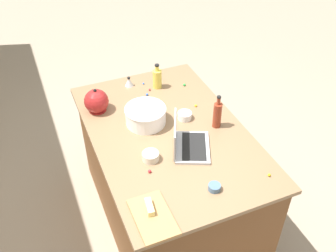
# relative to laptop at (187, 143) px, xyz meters

# --- Properties ---
(ground_plane) EXTENTS (12.00, 12.00, 0.00)m
(ground_plane) POSITION_rel_laptop_xyz_m (0.20, 0.05, -0.95)
(ground_plane) COLOR gray
(island_counter) EXTENTS (1.59, 1.03, 0.90)m
(island_counter) POSITION_rel_laptop_xyz_m (0.20, 0.05, -0.50)
(island_counter) COLOR brown
(island_counter) RESTS_ON ground
(laptop) EXTENTS (0.37, 0.34, 0.22)m
(laptop) POSITION_rel_laptop_xyz_m (0.00, 0.00, 0.00)
(laptop) COLOR #B7B7BC
(laptop) RESTS_ON island_counter
(mixing_bowl_large) EXTENTS (0.29, 0.29, 0.13)m
(mixing_bowl_large) POSITION_rel_laptop_xyz_m (0.36, 0.15, 0.02)
(mixing_bowl_large) COLOR white
(mixing_bowl_large) RESTS_ON island_counter
(bottle_oil) EXTENTS (0.07, 0.07, 0.21)m
(bottle_oil) POSITION_rel_laptop_xyz_m (0.76, -0.09, 0.04)
(bottle_oil) COLOR #DBC64C
(bottle_oil) RESTS_ON island_counter
(bottle_soy) EXTENTS (0.06, 0.06, 0.25)m
(bottle_soy) POSITION_rel_laptop_xyz_m (0.13, -0.29, 0.05)
(bottle_soy) COLOR maroon
(bottle_soy) RESTS_ON island_counter
(kettle) EXTENTS (0.21, 0.18, 0.20)m
(kettle) POSITION_rel_laptop_xyz_m (0.64, 0.43, 0.03)
(kettle) COLOR maroon
(kettle) RESTS_ON island_counter
(cutting_board) EXTENTS (0.32, 0.20, 0.02)m
(cutting_board) POSITION_rel_laptop_xyz_m (-0.44, 0.40, -0.04)
(cutting_board) COLOR #AD7F4C
(cutting_board) RESTS_ON island_counter
(butter_stick_left) EXTENTS (0.11, 0.05, 0.04)m
(butter_stick_left) POSITION_rel_laptop_xyz_m (-0.39, 0.40, -0.01)
(butter_stick_left) COLOR #F4E58C
(butter_stick_left) RESTS_ON cutting_board
(ramekin_small) EXTENTS (0.07, 0.07, 0.04)m
(ramekin_small) POSITION_rel_laptop_xyz_m (-0.39, 0.00, -0.03)
(ramekin_small) COLOR slate
(ramekin_small) RESTS_ON island_counter
(ramekin_medium) EXTENTS (0.11, 0.11, 0.05)m
(ramekin_medium) POSITION_rel_laptop_xyz_m (-0.01, 0.25, -0.02)
(ramekin_medium) COLOR beige
(ramekin_medium) RESTS_ON island_counter
(ramekin_wide) EXTENTS (0.10, 0.10, 0.05)m
(ramekin_wide) POSITION_rel_laptop_xyz_m (0.30, -0.12, -0.02)
(ramekin_wide) COLOR white
(ramekin_wide) RESTS_ON island_counter
(kitchen_timer) EXTENTS (0.07, 0.07, 0.08)m
(kitchen_timer) POSITION_rel_laptop_xyz_m (0.86, 0.11, -0.01)
(kitchen_timer) COLOR #B2B2B7
(kitchen_timer) RESTS_ON island_counter
(candy_0) EXTENTS (0.02, 0.02, 0.02)m
(candy_0) POSITION_rel_laptop_xyz_m (0.39, -0.26, -0.04)
(candy_0) COLOR yellow
(candy_0) RESTS_ON island_counter
(candy_1) EXTENTS (0.02, 0.02, 0.02)m
(candy_1) POSITION_rel_laptop_xyz_m (-0.11, 0.30, -0.04)
(candy_1) COLOR red
(candy_1) RESTS_ON island_counter
(candy_2) EXTENTS (0.02, 0.02, 0.02)m
(candy_2) POSITION_rel_laptop_xyz_m (0.25, 0.22, -0.04)
(candy_2) COLOR blue
(candy_2) RESTS_ON island_counter
(candy_3) EXTENTS (0.02, 0.02, 0.02)m
(candy_3) POSITION_rel_laptop_xyz_m (-0.42, -0.36, -0.04)
(candy_3) COLOR yellow
(candy_3) RESTS_ON island_counter
(candy_4) EXTENTS (0.02, 0.02, 0.02)m
(candy_4) POSITION_rel_laptop_xyz_m (0.33, 0.21, -0.04)
(candy_4) COLOR blue
(candy_4) RESTS_ON island_counter
(candy_5) EXTENTS (0.02, 0.02, 0.02)m
(candy_5) POSITION_rel_laptop_xyz_m (0.69, -0.30, -0.04)
(candy_5) COLOR green
(candy_5) RESTS_ON island_counter
(candy_6) EXTENTS (0.01, 0.01, 0.01)m
(candy_6) POSITION_rel_laptop_xyz_m (0.84, -0.00, -0.04)
(candy_6) COLOR blue
(candy_6) RESTS_ON island_counter
(candy_7) EXTENTS (0.02, 0.02, 0.02)m
(candy_7) POSITION_rel_laptop_xyz_m (0.68, 0.03, -0.04)
(candy_7) COLOR blue
(candy_7) RESTS_ON island_counter
(candy_8) EXTENTS (0.02, 0.02, 0.02)m
(candy_8) POSITION_rel_laptop_xyz_m (0.73, -0.02, -0.04)
(candy_8) COLOR red
(candy_8) RESTS_ON island_counter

